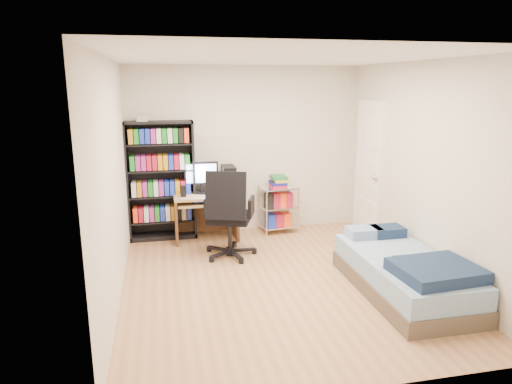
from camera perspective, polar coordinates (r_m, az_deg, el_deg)
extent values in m
cube|color=tan|center=(5.41, 2.69, -11.25)|extent=(3.50, 4.00, 0.04)
cube|color=white|center=(4.93, 3.02, 16.68)|extent=(3.50, 4.00, 0.04)
cube|color=silver|center=(6.96, -1.39, 5.27)|extent=(3.50, 0.04, 2.50)
cube|color=silver|center=(3.17, 12.18, -5.10)|extent=(3.50, 0.04, 2.50)
cube|color=silver|center=(4.88, -17.68, 1.10)|extent=(0.04, 4.00, 2.50)
cube|color=silver|center=(5.72, 20.27, 2.64)|extent=(0.04, 4.00, 2.50)
cube|color=black|center=(6.74, -11.79, 1.35)|extent=(0.97, 0.32, 1.72)
cube|color=black|center=(6.88, -11.55, -3.47)|extent=(0.90, 0.30, 0.02)
cube|color=#A81630|center=(6.84, -11.60, -2.50)|extent=(0.84, 0.26, 0.20)
cube|color=black|center=(6.79, -11.70, -0.43)|extent=(0.90, 0.30, 0.02)
cube|color=#1A34B8|center=(6.75, -11.75, 0.57)|extent=(0.84, 0.26, 0.20)
cube|color=black|center=(6.71, -11.85, 2.70)|extent=(0.90, 0.30, 0.02)
cube|color=#C28116|center=(6.68, -11.90, 3.72)|extent=(0.84, 0.26, 0.20)
cube|color=black|center=(6.65, -12.01, 5.89)|extent=(0.90, 0.30, 0.02)
cube|color=#1C8426|center=(6.62, -12.06, 6.93)|extent=(0.84, 0.26, 0.20)
cube|color=silver|center=(6.62, -14.04, 8.87)|extent=(0.15, 0.13, 0.07)
cube|color=tan|center=(6.60, -6.32, -0.48)|extent=(0.90, 0.50, 0.04)
cube|color=#3E2E22|center=(6.67, -9.96, -3.49)|extent=(0.04, 0.50, 0.64)
cube|color=#3E2E22|center=(6.75, -2.58, -3.09)|extent=(0.04, 0.50, 0.64)
cube|color=#3E2E22|center=(6.91, -6.45, -2.61)|extent=(0.87, 0.03, 0.59)
cube|color=tan|center=(6.56, -6.24, -1.39)|extent=(0.81, 0.41, 0.02)
cube|color=black|center=(6.53, -6.23, -1.24)|extent=(0.40, 0.14, 0.02)
cube|color=black|center=(6.63, -6.87, 2.36)|extent=(0.49, 0.05, 0.33)
cube|color=silver|center=(6.60, -6.85, 2.32)|extent=(0.43, 0.01, 0.27)
cube|color=black|center=(6.64, -3.46, 1.58)|extent=(0.18, 0.38, 0.40)
cube|color=black|center=(6.52, -9.07, 0.10)|extent=(0.07, 0.07, 0.15)
cube|color=black|center=(6.51, -4.92, 0.21)|extent=(0.07, 0.07, 0.15)
cylinder|color=black|center=(6.07, -3.28, -5.26)|extent=(0.05, 0.05, 0.42)
cube|color=black|center=(6.00, -3.31, -3.17)|extent=(0.67, 0.67, 0.09)
cube|color=black|center=(5.67, -3.81, -0.46)|extent=(0.53, 0.32, 0.61)
cube|color=black|center=(6.01, -6.01, -1.65)|extent=(0.15, 0.33, 0.24)
cube|color=black|center=(5.91, -0.60, -1.85)|extent=(0.15, 0.33, 0.24)
cylinder|color=silver|center=(6.74, 1.33, -2.79)|extent=(0.02, 0.02, 0.71)
cylinder|color=silver|center=(6.94, 5.35, -2.38)|extent=(0.02, 0.02, 0.71)
cylinder|color=silver|center=(7.07, 0.31, -2.00)|extent=(0.02, 0.02, 0.71)
cylinder|color=silver|center=(7.26, 4.16, -1.64)|extent=(0.02, 0.02, 0.71)
cube|color=silver|center=(7.07, 2.78, -4.17)|extent=(0.56, 0.43, 0.02)
cube|color=silver|center=(6.98, 2.81, -1.79)|extent=(0.56, 0.43, 0.02)
cube|color=silver|center=(6.91, 2.83, 0.56)|extent=(0.56, 0.43, 0.02)
cube|color=red|center=(6.89, 2.84, 1.30)|extent=(0.26, 0.31, 0.16)
cube|color=#4F443A|center=(5.35, 17.86, -10.94)|extent=(0.92, 1.83, 0.18)
cube|color=#92B8DA|center=(5.27, 18.02, -8.94)|extent=(0.88, 1.79, 0.22)
cube|color=#162644|center=(4.84, 21.60, -9.17)|extent=(0.82, 0.69, 0.13)
cube|color=#A2BFE6|center=(5.76, 13.36, -4.92)|extent=(0.41, 0.27, 0.12)
cube|color=#162644|center=(5.87, 16.11, -4.73)|extent=(0.38, 0.27, 0.12)
cube|color=#3F2314|center=(5.19, 18.36, -7.92)|extent=(0.26, 0.20, 0.01)
cube|color=white|center=(6.91, 13.90, 2.71)|extent=(0.05, 0.80, 2.00)
sphere|color=silver|center=(6.61, 14.64, 1.75)|extent=(0.08, 0.08, 0.08)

